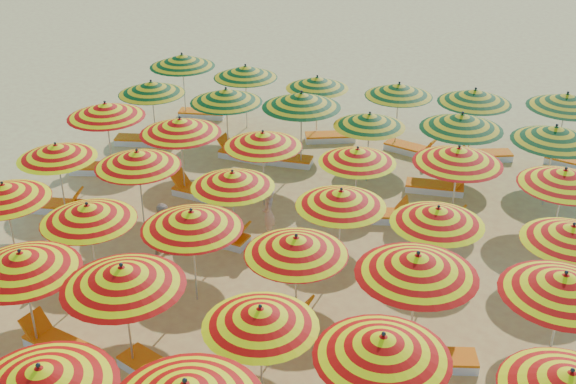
# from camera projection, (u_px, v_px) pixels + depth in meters

# --- Properties ---
(ground) EXTENTS (120.00, 120.00, 0.00)m
(ground) POSITION_uv_depth(u_px,v_px,m) (282.00, 256.00, 18.41)
(ground) COLOR #E1C164
(ground) RESTS_ON ground
(umbrella_2) EXTENTS (3.06, 3.06, 2.53)m
(umbrella_2) POSITION_uv_depth(u_px,v_px,m) (41.00, 378.00, 11.17)
(umbrella_2) COLOR silver
(umbrella_2) RESTS_ON ground
(umbrella_7) EXTENTS (2.45, 2.45, 2.46)m
(umbrella_7) POSITION_uv_depth(u_px,v_px,m) (21.00, 262.00, 14.23)
(umbrella_7) COLOR silver
(umbrella_7) RESTS_ON ground
(umbrella_8) EXTENTS (2.65, 2.65, 2.54)m
(umbrella_8) POSITION_uv_depth(u_px,v_px,m) (122.00, 277.00, 13.63)
(umbrella_8) COLOR silver
(umbrella_8) RESTS_ON ground
(umbrella_9) EXTENTS (2.57, 2.57, 2.27)m
(umbrella_9) POSITION_uv_depth(u_px,v_px,m) (260.00, 317.00, 12.91)
(umbrella_9) COLOR silver
(umbrella_9) RESTS_ON ground
(umbrella_10) EXTENTS (2.92, 2.92, 2.48)m
(umbrella_10) POSITION_uv_depth(u_px,v_px,m) (383.00, 346.00, 11.92)
(umbrella_10) COLOR silver
(umbrella_10) RESTS_ON ground
(umbrella_11) EXTENTS (2.65, 2.65, 2.36)m
(umbrella_11) POSITION_uv_depth(u_px,v_px,m) (570.00, 382.00, 11.32)
(umbrella_11) COLOR silver
(umbrella_11) RESTS_ON ground
(umbrella_12) EXTENTS (2.75, 2.75, 2.32)m
(umbrella_12) POSITION_uv_depth(u_px,v_px,m) (4.00, 192.00, 17.15)
(umbrella_12) COLOR silver
(umbrella_12) RESTS_ON ground
(umbrella_13) EXTENTS (2.57, 2.57, 2.32)m
(umbrella_13) POSITION_uv_depth(u_px,v_px,m) (88.00, 213.00, 16.24)
(umbrella_13) COLOR silver
(umbrella_13) RESTS_ON ground
(umbrella_14) EXTENTS (2.50, 2.50, 2.41)m
(umbrella_14) POSITION_uv_depth(u_px,v_px,m) (192.00, 220.00, 15.79)
(umbrella_14) COLOR silver
(umbrella_14) RESTS_ON ground
(umbrella_15) EXTENTS (2.32, 2.32, 2.34)m
(umbrella_15) POSITION_uv_depth(u_px,v_px,m) (296.00, 245.00, 14.96)
(umbrella_15) COLOR silver
(umbrella_15) RESTS_ON ground
(umbrella_16) EXTENTS (2.85, 2.85, 2.57)m
(umbrella_16) POSITION_uv_depth(u_px,v_px,m) (417.00, 265.00, 13.95)
(umbrella_16) COLOR silver
(umbrella_16) RESTS_ON ground
(umbrella_17) EXTENTS (2.91, 2.91, 2.52)m
(umbrella_17) POSITION_uv_depth(u_px,v_px,m) (564.00, 284.00, 13.44)
(umbrella_17) COLOR silver
(umbrella_17) RESTS_ON ground
(umbrella_18) EXTENTS (2.44, 2.44, 2.26)m
(umbrella_18) POSITION_uv_depth(u_px,v_px,m) (56.00, 151.00, 19.35)
(umbrella_18) COLOR silver
(umbrella_18) RESTS_ON ground
(umbrella_19) EXTENTS (2.95, 2.95, 2.39)m
(umbrella_19) POSITION_uv_depth(u_px,v_px,m) (137.00, 159.00, 18.67)
(umbrella_19) COLOR silver
(umbrella_19) RESTS_ON ground
(umbrella_20) EXTENTS (2.79, 2.79, 2.24)m
(umbrella_20) POSITION_uv_depth(u_px,v_px,m) (233.00, 179.00, 17.90)
(umbrella_20) COLOR silver
(umbrella_20) RESTS_ON ground
(umbrella_21) EXTENTS (2.78, 2.78, 2.30)m
(umbrella_21) POSITION_uv_depth(u_px,v_px,m) (341.00, 198.00, 16.91)
(umbrella_21) COLOR silver
(umbrella_21) RESTS_ON ground
(umbrella_22) EXTENTS (2.61, 2.61, 2.27)m
(umbrella_22) POSITION_uv_depth(u_px,v_px,m) (438.00, 216.00, 16.21)
(umbrella_22) COLOR silver
(umbrella_22) RESTS_ON ground
(umbrella_23) EXTENTS (2.50, 2.50, 2.29)m
(umbrella_23) POSITION_uv_depth(u_px,v_px,m) (572.00, 234.00, 15.47)
(umbrella_23) COLOR silver
(umbrella_23) RESTS_ON ground
(umbrella_24) EXTENTS (2.77, 2.77, 2.48)m
(umbrella_24) POSITION_uv_depth(u_px,v_px,m) (106.00, 110.00, 21.56)
(umbrella_24) COLOR silver
(umbrella_24) RESTS_ON ground
(umbrella_25) EXTENTS (3.04, 3.04, 2.48)m
(umbrella_25) POSITION_uv_depth(u_px,v_px,m) (180.00, 126.00, 20.45)
(umbrella_25) COLOR silver
(umbrella_25) RESTS_ON ground
(umbrella_26) EXTENTS (2.55, 2.55, 2.33)m
(umbrella_26) POSITION_uv_depth(u_px,v_px,m) (263.00, 139.00, 19.92)
(umbrella_26) COLOR silver
(umbrella_26) RESTS_ON ground
(umbrella_27) EXTENTS (2.16, 2.16, 2.22)m
(umbrella_27) POSITION_uv_depth(u_px,v_px,m) (357.00, 155.00, 19.21)
(umbrella_27) COLOR silver
(umbrella_27) RESTS_ON ground
(umbrella_28) EXTENTS (2.81, 2.81, 2.48)m
(umbrella_28) POSITION_uv_depth(u_px,v_px,m) (458.00, 155.00, 18.65)
(umbrella_28) COLOR silver
(umbrella_28) RESTS_ON ground
(umbrella_29) EXTENTS (2.58, 2.58, 2.38)m
(umbrella_29) POSITION_uv_depth(u_px,v_px,m) (564.00, 177.00, 17.71)
(umbrella_29) COLOR silver
(umbrella_29) RESTS_ON ground
(umbrella_30) EXTENTS (2.56, 2.56, 2.34)m
(umbrella_30) POSITION_uv_depth(u_px,v_px,m) (151.00, 88.00, 23.71)
(umbrella_30) COLOR silver
(umbrella_30) RESTS_ON ground
(umbrella_31) EXTENTS (2.56, 2.56, 2.45)m
(umbrella_31) POSITION_uv_depth(u_px,v_px,m) (226.00, 96.00, 22.76)
(umbrella_31) COLOR silver
(umbrella_31) RESTS_ON ground
(umbrella_32) EXTENTS (2.82, 2.82, 2.59)m
(umbrella_32) POSITION_uv_depth(u_px,v_px,m) (301.00, 100.00, 22.03)
(umbrella_32) COLOR silver
(umbrella_32) RESTS_ON ground
(umbrella_33) EXTENTS (2.81, 2.81, 2.28)m
(umbrella_33) POSITION_uv_depth(u_px,v_px,m) (370.00, 120.00, 21.32)
(umbrella_33) COLOR silver
(umbrella_33) RESTS_ON ground
(umbrella_34) EXTENTS (2.87, 2.87, 2.54)m
(umbrella_34) POSITION_uv_depth(u_px,v_px,m) (462.00, 121.00, 20.61)
(umbrella_34) COLOR silver
(umbrella_34) RESTS_ON ground
(umbrella_35) EXTENTS (2.83, 2.83, 2.52)m
(umbrella_35) POSITION_uv_depth(u_px,v_px,m) (555.00, 134.00, 19.84)
(umbrella_35) COLOR silver
(umbrella_35) RESTS_ON ground
(umbrella_36) EXTENTS (2.39, 2.39, 2.50)m
(umbrella_36) POSITION_uv_depth(u_px,v_px,m) (182.00, 60.00, 25.90)
(umbrella_36) COLOR silver
(umbrella_36) RESTS_ON ground
(umbrella_37) EXTENTS (2.91, 2.91, 2.38)m
(umbrella_37) POSITION_uv_depth(u_px,v_px,m) (245.00, 72.00, 25.11)
(umbrella_37) COLOR silver
(umbrella_37) RESTS_ON ground
(umbrella_38) EXTENTS (2.80, 2.80, 2.27)m
(umbrella_38) POSITION_uv_depth(u_px,v_px,m) (317.00, 83.00, 24.37)
(umbrella_38) COLOR silver
(umbrella_38) RESTS_ON ground
(umbrella_39) EXTENTS (2.80, 2.80, 2.36)m
(umbrella_39) POSITION_uv_depth(u_px,v_px,m) (399.00, 90.00, 23.48)
(umbrella_39) COLOR silver
(umbrella_39) RESTS_ON ground
(umbrella_40) EXTENTS (2.48, 2.48, 2.46)m
(umbrella_40) POSITION_uv_depth(u_px,v_px,m) (475.00, 96.00, 22.67)
(umbrella_40) COLOR silver
(umbrella_40) RESTS_ON ground
(umbrella_41) EXTENTS (2.93, 2.93, 2.52)m
(umbrella_41) POSITION_uv_depth(u_px,v_px,m) (567.00, 101.00, 22.17)
(umbrella_41) COLOR silver
(umbrella_41) RESTS_ON ground
(lounger_5) EXTENTS (1.82, 0.94, 0.69)m
(lounger_5) POSITION_uv_depth(u_px,v_px,m) (60.00, 345.00, 15.06)
(lounger_5) COLOR white
(lounger_5) RESTS_ON ground
(lounger_6) EXTENTS (1.83, 1.13, 0.69)m
(lounger_6) POSITION_uv_depth(u_px,v_px,m) (158.00, 372.00, 14.35)
(lounger_6) COLOR white
(lounger_6) RESTS_ON ground
(lounger_8) EXTENTS (1.81, 0.91, 0.69)m
(lounger_8) POSITION_uv_depth(u_px,v_px,m) (36.00, 264.00, 17.80)
(lounger_8) COLOR white
(lounger_8) RESTS_ON ground
(lounger_9) EXTENTS (1.77, 0.71, 0.69)m
(lounger_9) POSITION_uv_depth(u_px,v_px,m) (275.00, 313.00, 16.05)
(lounger_9) COLOR white
(lounger_9) RESTS_ON ground
(lounger_10) EXTENTS (1.83, 1.04, 0.69)m
(lounger_10) POSITION_uv_depth(u_px,v_px,m) (432.00, 359.00, 14.67)
(lounger_10) COLOR white
(lounger_10) RESTS_ON ground
(lounger_11) EXTENTS (1.81, 0.91, 0.69)m
(lounger_11) POSITION_uv_depth(u_px,v_px,m) (54.00, 206.00, 20.49)
(lounger_11) COLOR white
(lounger_11) RESTS_ON ground
(lounger_12) EXTENTS (1.79, 0.81, 0.69)m
(lounger_12) POSITION_uv_depth(u_px,v_px,m) (219.00, 236.00, 18.98)
(lounger_12) COLOR white
(lounger_12) RESTS_ON ground
(lounger_13) EXTENTS (1.82, 1.03, 0.69)m
(lounger_13) POSITION_uv_depth(u_px,v_px,m) (97.00, 168.00, 22.69)
(lounger_13) COLOR white
(lounger_13) RESTS_ON ground
(lounger_14) EXTENTS (1.79, 0.77, 0.69)m
(lounger_14) POSITION_uv_depth(u_px,v_px,m) (200.00, 192.00, 21.22)
(lounger_14) COLOR white
(lounger_14) RESTS_ON ground
(lounger_15) EXTENTS (1.82, 0.95, 0.69)m
(lounger_15) POSITION_uv_depth(u_px,v_px,m) (377.00, 215.00, 20.00)
(lounger_15) COLOR white
(lounger_15) RESTS_ON ground
(lounger_16) EXTENTS (1.82, 0.99, 0.69)m
(lounger_16) POSITION_uv_depth(u_px,v_px,m) (432.00, 218.00, 19.84)
(lounger_16) COLOR white
(lounger_16) RESTS_ON ground
(lounger_17) EXTENTS (1.82, 0.96, 0.69)m
(lounger_17) POSITION_uv_depth(u_px,v_px,m) (142.00, 140.00, 24.67)
(lounger_17) COLOR white
(lounger_17) RESTS_ON ground
(lounger_18) EXTENTS (1.77, 0.70, 0.69)m
(lounger_18) POSITION_uv_depth(u_px,v_px,m) (244.00, 154.00, 23.62)
(lounger_18) COLOR white
(lounger_18) RESTS_ON ground
(lounger_19) EXTENTS (1.77, 0.69, 0.69)m
(lounger_19) POSITION_uv_depth(u_px,v_px,m) (284.00, 159.00, 23.28)
(lounger_19) COLOR white
(lounger_19) RESTS_ON ground
(lounger_20) EXTENTS (1.78, 0.76, 0.69)m
(lounger_20) POSITION_uv_depth(u_px,v_px,m) (436.00, 187.00, 21.53)
(lounger_20) COLOR white
(lounger_20) RESTS_ON ground
(lounger_21) EXTENTS (1.81, 0.90, 0.69)m
(lounger_21) POSITION_uv_depth(u_px,v_px,m) (203.00, 113.00, 26.89)
(lounger_21) COLOR white
(lounger_21) RESTS_ON ground
(lounger_22) EXTENTS (1.82, 1.21, 0.69)m
(lounger_22) POSITION_uv_depth(u_px,v_px,m) (331.00, 137.00, 24.93)
(lounger_22) COLOR white
(lounger_22) RESTS_ON ground
(lounger_23) EXTENTS (1.83, 1.04, 0.69)m
(lounger_23) POSITION_uv_depth(u_px,v_px,m) (411.00, 149.00, 24.00)
(lounger_23) COLOR white
(lounger_23) RESTS_ON ground
(lounger_24) EXTENTS (1.82, 1.19, 0.69)m
(lounger_24) POSITION_uv_depth(u_px,v_px,m) (484.00, 155.00, 23.56)
(lounger_24) COLOR white
(lounger_24) RESTS_ON ground
(lounger_25) EXTENTS (1.83, 1.04, 0.69)m
(lounger_25) POSITION_uv_depth(u_px,v_px,m) (575.00, 163.00, 23.02)
(lounger_25) COLOR white
(lounger_25) RESTS_ON ground
(beachgoer_a) EXTENTS (0.47, 0.59, 1.40)m
(beachgoer_a) POSITION_uv_depth(u_px,v_px,m) (268.00, 213.00, 18.98)
(beachgoer_a) COLOR #E0A47E
(beachgoer_a) RESTS_ON ground
(beachgoer_b) EXTENTS (0.81, 0.90, 1.50)m
(beachgoer_b) POSITION_uv_depth(u_px,v_px,m) (165.00, 231.00, 18.07)
(beachgoer_b) COLOR tan
(beachgoer_b) RESTS_ON ground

